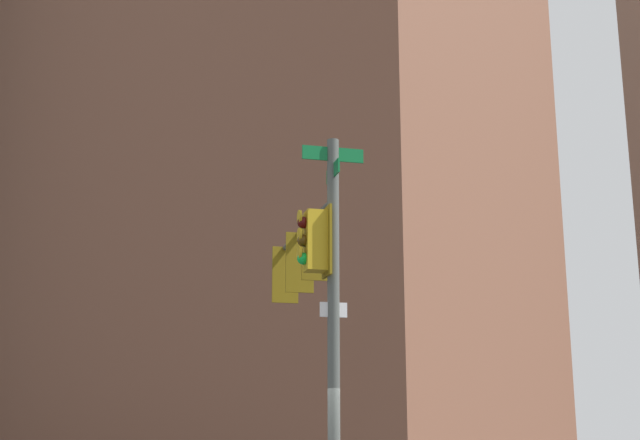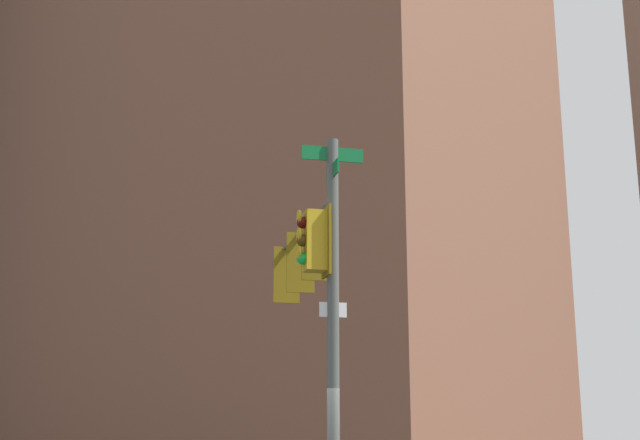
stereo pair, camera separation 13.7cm
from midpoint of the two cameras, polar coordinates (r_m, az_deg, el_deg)
signal_pole_assembly at (r=16.17m, az=-0.43°, el=-3.39°), size 3.73×4.08×6.62m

